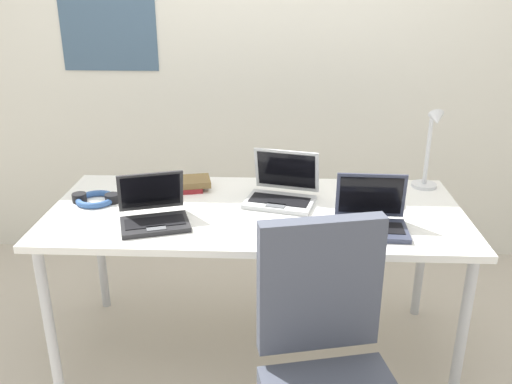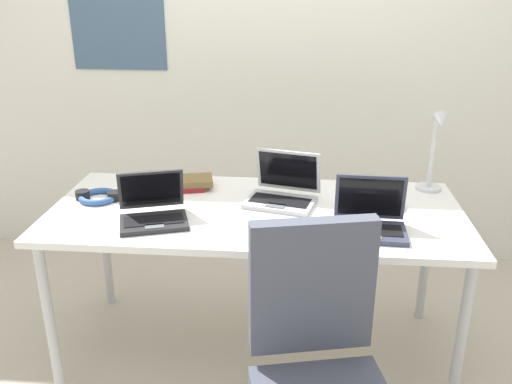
{
  "view_description": "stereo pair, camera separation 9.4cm",
  "coord_description": "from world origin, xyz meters",
  "views": [
    {
      "loc": [
        0.1,
        -2.2,
        1.69
      ],
      "look_at": [
        0.0,
        0.0,
        0.82
      ],
      "focal_mm": 38.36,
      "sensor_mm": 36.0,
      "label": 1
    },
    {
      "loc": [
        0.19,
        -2.19,
        1.69
      ],
      "look_at": [
        0.0,
        0.0,
        0.82
      ],
      "focal_mm": 38.36,
      "sensor_mm": 36.0,
      "label": 2
    }
  ],
  "objects": [
    {
      "name": "headphones",
      "position": [
        -0.72,
        0.05,
        0.76
      ],
      "size": [
        0.21,
        0.18,
        0.04
      ],
      "color": "#335999",
      "rests_on": "desk"
    },
    {
      "name": "cell_phone",
      "position": [
        0.52,
        0.23,
        0.74
      ],
      "size": [
        0.08,
        0.14,
        0.01
      ],
      "primitive_type": "cube",
      "rotation": [
        0.0,
        0.0,
        -0.15
      ],
      "color": "black",
      "rests_on": "desk"
    },
    {
      "name": "laptop_front_right",
      "position": [
        0.47,
        -0.18,
        0.78
      ],
      "size": [
        0.29,
        0.23,
        0.21
      ],
      "color": "#33384C",
      "rests_on": "desk"
    },
    {
      "name": "wall_back",
      "position": [
        -0.0,
        1.1,
        1.3
      ],
      "size": [
        6.0,
        0.13,
        2.6
      ],
      "color": "silver",
      "rests_on": "ground_plane"
    },
    {
      "name": "laptop_near_lamp",
      "position": [
        -0.41,
        -0.16,
        0.78
      ],
      "size": [
        0.33,
        0.32,
        0.2
      ],
      "color": "#232326",
      "rests_on": "desk"
    },
    {
      "name": "ground_plane",
      "position": [
        0.0,
        0.0,
        0.0
      ],
      "size": [
        12.0,
        12.0,
        0.0
      ],
      "primitive_type": "plane",
      "color": "#B7AD9E"
    },
    {
      "name": "computer_mouse",
      "position": [
        0.62,
        0.06,
        0.76
      ],
      "size": [
        0.07,
        0.1,
        0.03
      ],
      "primitive_type": "ellipsoid",
      "rotation": [
        0.0,
        0.0,
        -0.14
      ],
      "color": "black",
      "rests_on": "desk"
    },
    {
      "name": "desk",
      "position": [
        0.0,
        0.0,
        0.68
      ],
      "size": [
        1.8,
        0.8,
        0.74
      ],
      "color": "white",
      "rests_on": "ground_plane"
    },
    {
      "name": "laptop_back_right",
      "position": [
        0.11,
        0.1,
        0.79
      ],
      "size": [
        0.35,
        0.32,
        0.22
      ],
      "color": "#B7BABC",
      "rests_on": "desk"
    },
    {
      "name": "book_stack",
      "position": [
        -0.34,
        0.22,
        0.77
      ],
      "size": [
        0.23,
        0.18,
        0.05
      ],
      "color": "maroon",
      "rests_on": "desk"
    },
    {
      "name": "desk_lamp",
      "position": [
        0.8,
        0.28,
        0.94
      ],
      "size": [
        0.12,
        0.18,
        0.4
      ],
      "color": "silver",
      "rests_on": "desk"
    }
  ]
}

